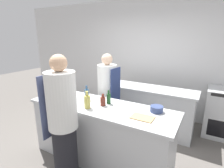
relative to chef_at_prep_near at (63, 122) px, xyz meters
name	(u,v)px	position (x,y,z in m)	size (l,w,h in m)	color
ground_plane	(101,157)	(0.18, 0.60, -0.86)	(16.00, 16.00, 0.00)	#605B56
wall_back	(148,58)	(0.18, 2.73, 0.54)	(8.00, 0.06, 2.80)	silver
prep_counter	(101,132)	(0.18, 0.60, -0.40)	(2.27, 0.73, 0.92)	#B7BABC
pass_counter	(145,108)	(0.44, 1.87, -0.40)	(2.00, 0.55, 0.92)	#B7BABC
chef_at_prep_near	(63,122)	(0.00, 0.00, 0.00)	(0.38, 0.37, 1.73)	black
chef_at_stove	(107,96)	(-0.11, 1.26, -0.05)	(0.37, 0.36, 1.62)	black
bottle_olive_oil	(87,101)	(0.07, 0.42, 0.16)	(0.09, 0.09, 0.25)	#B2A84C
bottle_vinegar	(103,101)	(0.21, 0.61, 0.13)	(0.08, 0.08, 0.18)	#5B2319
bottle_wine	(58,99)	(-0.42, 0.33, 0.14)	(0.06, 0.06, 0.20)	silver
bottle_cooking_oil	(109,98)	(0.24, 0.72, 0.14)	(0.06, 0.06, 0.21)	#19471E
bottle_sauce	(87,94)	(-0.16, 0.70, 0.15)	(0.07, 0.07, 0.24)	#2D5175
bowl_mixing_large	(48,96)	(-0.74, 0.40, 0.10)	(0.25, 0.25, 0.08)	#B7BABC
bowl_prep_small	(157,109)	(0.97, 0.79, 0.10)	(0.17, 0.17, 0.08)	navy
cup	(72,97)	(-0.37, 0.58, 0.09)	(0.08, 0.08, 0.08)	white
cutting_board	(142,117)	(0.87, 0.52, 0.06)	(0.29, 0.19, 0.01)	tan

